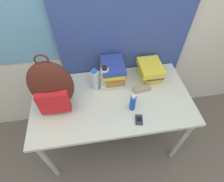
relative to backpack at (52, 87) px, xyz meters
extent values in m
plane|color=#665B51|center=(0.44, -0.36, -0.97)|extent=(12.00, 12.00, 0.00)
cube|color=silver|center=(0.44, 0.43, 0.28)|extent=(6.00, 0.05, 2.50)
cube|color=#66A3C6|center=(-0.09, 0.40, 0.33)|extent=(1.10, 0.01, 0.80)
cube|color=#384C93|center=(0.61, 0.38, 0.28)|extent=(1.13, 0.04, 2.50)
cube|color=beige|center=(0.44, -0.01, -0.23)|extent=(1.33, 0.70, 0.03)
cylinder|color=#B2B2B7|center=(-0.17, -0.30, -0.61)|extent=(0.05, 0.05, 0.73)
cylinder|color=#B2B2B7|center=(1.05, -0.30, -0.61)|extent=(0.05, 0.05, 0.73)
cylinder|color=#B2B2B7|center=(-0.17, 0.29, -0.61)|extent=(0.05, 0.05, 0.73)
cylinder|color=#B2B2B7|center=(1.05, 0.29, -0.61)|extent=(0.05, 0.05, 0.73)
ellipsoid|color=#512319|center=(0.00, 0.01, 0.01)|extent=(0.32, 0.15, 0.45)
cube|color=red|center=(0.00, -0.08, -0.08)|extent=(0.22, 0.05, 0.20)
torus|color=#512319|center=(0.00, 0.01, 0.25)|extent=(0.09, 0.01, 0.09)
cube|color=silver|center=(0.47, 0.19, -0.19)|extent=(0.22, 0.23, 0.05)
cube|color=olive|center=(0.49, 0.19, -0.14)|extent=(0.16, 0.23, 0.06)
cube|color=orange|center=(0.48, 0.19, -0.10)|extent=(0.18, 0.22, 0.03)
cube|color=yellow|center=(0.47, 0.19, -0.07)|extent=(0.21, 0.24, 0.03)
cube|color=navy|center=(0.48, 0.20, -0.03)|extent=(0.19, 0.25, 0.04)
cube|color=yellow|center=(0.83, 0.20, -0.19)|extent=(0.17, 0.20, 0.06)
cube|color=#6B2370|center=(0.84, 0.19, -0.14)|extent=(0.16, 0.22, 0.04)
cube|color=yellow|center=(0.82, 0.19, -0.09)|extent=(0.20, 0.24, 0.06)
cylinder|color=silver|center=(0.32, 0.14, -0.12)|extent=(0.07, 0.07, 0.19)
cylinder|color=#286BB7|center=(0.32, 0.14, -0.02)|extent=(0.04, 0.04, 0.02)
cylinder|color=white|center=(0.40, 0.14, -0.11)|extent=(0.07, 0.07, 0.21)
cylinder|color=black|center=(0.40, 0.14, 0.01)|extent=(0.04, 0.04, 0.02)
cylinder|color=blue|center=(0.58, -0.13, -0.14)|extent=(0.05, 0.05, 0.14)
cylinder|color=white|center=(0.58, -0.13, -0.06)|extent=(0.03, 0.03, 0.02)
cube|color=#2D2D33|center=(0.61, -0.25, -0.21)|extent=(0.07, 0.09, 0.02)
cube|color=black|center=(0.61, -0.25, -0.20)|extent=(0.04, 0.05, 0.00)
cube|color=gray|center=(0.71, 0.05, -0.20)|extent=(0.15, 0.07, 0.04)
camera|label=1|loc=(0.30, -0.89, 0.95)|focal=28.00mm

